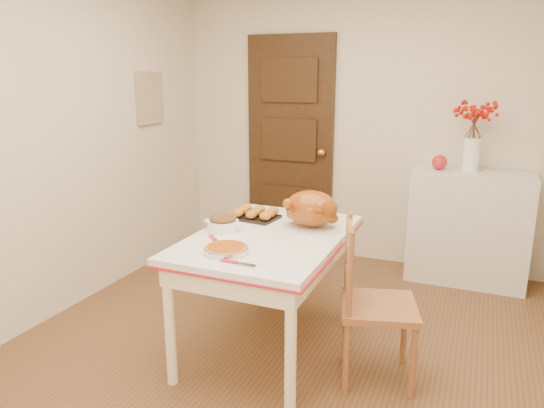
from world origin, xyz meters
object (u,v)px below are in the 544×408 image
at_px(sideboard, 468,228).
at_px(kitchen_table, 269,293).
at_px(turkey_platter, 311,210).
at_px(pumpkin_pie, 226,248).
at_px(chair_oak, 379,303).

bearing_deg(sideboard, kitchen_table, -123.58).
bearing_deg(turkey_platter, pumpkin_pie, -118.73).
bearing_deg(kitchen_table, chair_oak, -4.14).
xyz_separation_m(sideboard, chair_oak, (-0.40, -1.70, -0.00)).
relative_size(kitchen_table, turkey_platter, 3.30).
bearing_deg(chair_oak, sideboard, -29.28).
bearing_deg(pumpkin_pie, chair_oak, 22.75).
bearing_deg(kitchen_table, sideboard, 56.42).
relative_size(sideboard, chair_oak, 1.01).
bearing_deg(kitchen_table, pumpkin_pie, -103.34).
height_order(chair_oak, pumpkin_pie, chair_oak).
height_order(kitchen_table, pumpkin_pie, pumpkin_pie).
distance_m(sideboard, kitchen_table, 1.98).
height_order(turkey_platter, pumpkin_pie, turkey_platter).
height_order(kitchen_table, chair_oak, chair_oak).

